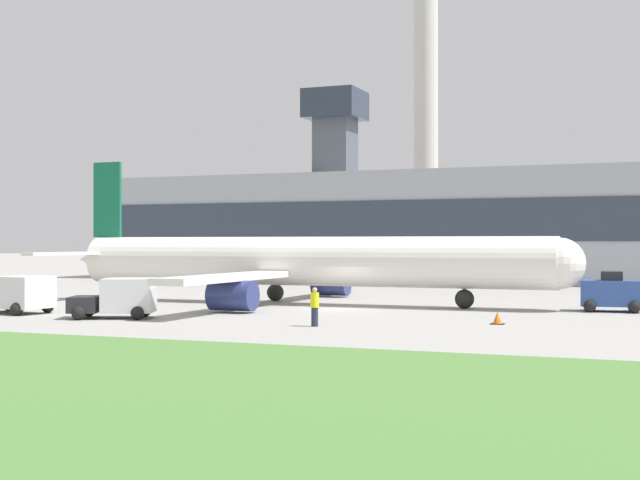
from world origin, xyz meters
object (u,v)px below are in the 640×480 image
(airplane, at_px, (299,263))
(pushback_tug, at_px, (612,293))
(ground_crew_person, at_px, (315,306))
(baggage_truck, at_px, (119,299))
(fuel_truck, at_px, (17,295))

(airplane, height_order, pushback_tug, airplane)
(pushback_tug, xyz_separation_m, ground_crew_person, (-12.16, -14.26, -0.10))
(baggage_truck, bearing_deg, pushback_tug, 30.94)
(airplane, distance_m, ground_crew_person, 14.91)
(fuel_truck, relative_size, ground_crew_person, 2.46)
(airplane, height_order, fuel_truck, airplane)
(fuel_truck, bearing_deg, airplane, 47.54)
(baggage_truck, relative_size, ground_crew_person, 2.64)
(baggage_truck, height_order, fuel_truck, fuel_truck)
(fuel_truck, bearing_deg, ground_crew_person, -2.91)
(airplane, distance_m, pushback_tug, 18.69)
(airplane, distance_m, fuel_truck, 16.93)
(baggage_truck, bearing_deg, fuel_truck, 175.96)
(airplane, height_order, baggage_truck, airplane)
(baggage_truck, relative_size, fuel_truck, 1.07)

